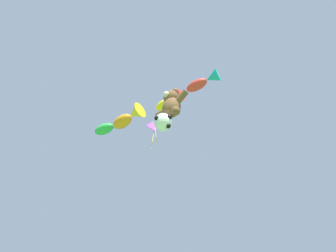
% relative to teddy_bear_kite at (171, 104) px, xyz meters
% --- Properties ---
extents(teddy_bear_kite, '(2.04, 0.90, 2.07)m').
position_rel_teddy_bear_kite_xyz_m(teddy_bear_kite, '(0.00, 0.00, 0.00)').
color(teddy_bear_kite, brown).
extents(soccer_ball_kite, '(0.92, 0.91, 0.85)m').
position_rel_teddy_bear_kite_xyz_m(soccer_ball_kite, '(-0.38, -0.14, -1.20)').
color(soccer_ball_kite, white).
extents(fish_kite_crimson, '(2.16, 1.22, 0.81)m').
position_rel_teddy_bear_kite_xyz_m(fish_kite_crimson, '(1.09, 1.69, 3.13)').
color(fish_kite_crimson, red).
extents(fish_kite_goldfin, '(1.99, 1.06, 0.79)m').
position_rel_teddy_bear_kite_xyz_m(fish_kite_goldfin, '(-1.25, 1.24, 3.12)').
color(fish_kite_goldfin, yellow).
extents(fish_kite_tangerine, '(2.32, 1.25, 1.04)m').
position_rel_teddy_bear_kite_xyz_m(fish_kite_tangerine, '(-3.79, 0.06, 2.78)').
color(fish_kite_tangerine, orange).
extents(fish_kite_emerald, '(2.41, 1.57, 0.95)m').
position_rel_teddy_bear_kite_xyz_m(fish_kite_emerald, '(-5.73, -0.02, 3.58)').
color(fish_kite_emerald, green).
extents(diamond_kite, '(0.83, 0.83, 2.78)m').
position_rel_teddy_bear_kite_xyz_m(diamond_kite, '(-3.47, 1.95, 3.16)').
color(diamond_kite, purple).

